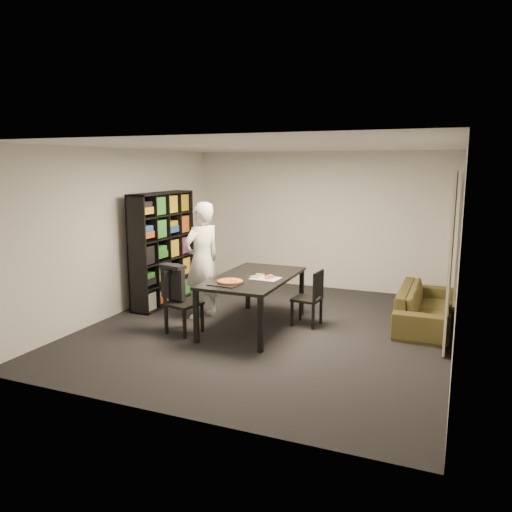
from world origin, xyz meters
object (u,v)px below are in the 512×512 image
at_px(bookshelf, 163,249).
at_px(pepperoni_pizza, 230,281).
at_px(person, 202,261).
at_px(baking_tray, 225,284).
at_px(chair_left, 179,297).
at_px(dining_table, 253,281).
at_px(chair_right, 312,294).
at_px(sofa, 425,306).

bearing_deg(bookshelf, pepperoni_pizza, -32.60).
height_order(person, baking_tray, person).
height_order(chair_left, person, person).
distance_m(dining_table, pepperoni_pizza, 0.53).
relative_size(chair_left, baking_tray, 2.23).
bearing_deg(chair_left, chair_right, -45.47).
relative_size(person, pepperoni_pizza, 5.15).
xyz_separation_m(chair_left, baking_tray, (0.74, -0.03, 0.26)).
relative_size(person, sofa, 0.95).
bearing_deg(person, sofa, 129.55).
bearing_deg(chair_left, sofa, -48.44).
height_order(baking_tray, pepperoni_pizza, pepperoni_pizza).
height_order(bookshelf, baking_tray, bookshelf).
xyz_separation_m(chair_right, pepperoni_pizza, (-0.89, -0.93, 0.32)).
height_order(person, sofa, person).
xyz_separation_m(chair_left, chair_right, (1.66, 0.98, -0.04)).
bearing_deg(chair_left, dining_table, -43.98).
bearing_deg(sofa, bookshelf, 96.29).
distance_m(chair_left, person, 0.83).
relative_size(baking_tray, sofa, 0.21).
bearing_deg(chair_left, baking_tray, -78.47).
height_order(chair_left, sofa, chair_left).
distance_m(chair_left, baking_tray, 0.79).
distance_m(bookshelf, chair_left, 1.66).
relative_size(chair_right, baking_tray, 2.08).
distance_m(dining_table, chair_right, 0.90).
bearing_deg(pepperoni_pizza, person, 139.63).
xyz_separation_m(bookshelf, sofa, (4.24, 0.47, -0.67)).
relative_size(baking_tray, pepperoni_pizza, 1.14).
distance_m(bookshelf, sofa, 4.32).
distance_m(dining_table, person, 0.96).
bearing_deg(person, dining_table, 102.89).
bearing_deg(person, chair_right, 121.63).
bearing_deg(pepperoni_pizza, dining_table, 75.71).
bearing_deg(chair_right, chair_left, -54.78).
bearing_deg(dining_table, baking_tray, -105.07).
height_order(bookshelf, dining_table, bookshelf).
bearing_deg(person, bookshelf, -92.12).
bearing_deg(chair_left, bookshelf, 54.49).
height_order(dining_table, person, person).
bearing_deg(bookshelf, dining_table, -18.49).
relative_size(bookshelf, sofa, 1.00).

